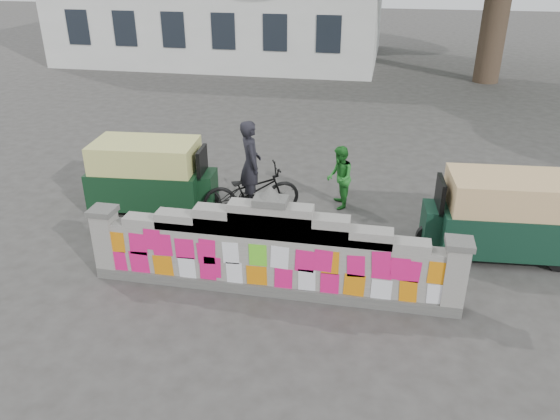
{
  "coord_description": "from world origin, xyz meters",
  "views": [
    {
      "loc": [
        1.69,
        -7.84,
        5.45
      ],
      "look_at": [
        -0.04,
        1.0,
        1.1
      ],
      "focal_mm": 35.0,
      "sensor_mm": 36.0,
      "label": 1
    }
  ],
  "objects_px": {
    "cyclist_bike": "(251,191)",
    "pedestrian": "(340,178)",
    "rickshaw_right": "(503,214)",
    "rickshaw_left": "(151,174)",
    "cyclist_rider": "(251,174)"
  },
  "relations": [
    {
      "from": "cyclist_rider",
      "to": "rickshaw_right",
      "type": "distance_m",
      "value": 5.2
    },
    {
      "from": "cyclist_rider",
      "to": "rickshaw_left",
      "type": "height_order",
      "value": "cyclist_rider"
    },
    {
      "from": "cyclist_bike",
      "to": "pedestrian",
      "type": "bearing_deg",
      "value": -92.2
    },
    {
      "from": "cyclist_bike",
      "to": "rickshaw_right",
      "type": "height_order",
      "value": "rickshaw_right"
    },
    {
      "from": "cyclist_rider",
      "to": "rickshaw_left",
      "type": "relative_size",
      "value": 0.66
    },
    {
      "from": "cyclist_bike",
      "to": "cyclist_rider",
      "type": "distance_m",
      "value": 0.39
    },
    {
      "from": "cyclist_rider",
      "to": "rickshaw_left",
      "type": "bearing_deg",
      "value": 68.13
    },
    {
      "from": "cyclist_bike",
      "to": "rickshaw_right",
      "type": "xyz_separation_m",
      "value": [
        5.15,
        -0.74,
        0.26
      ]
    },
    {
      "from": "pedestrian",
      "to": "rickshaw_right",
      "type": "bearing_deg",
      "value": 54.19
    },
    {
      "from": "cyclist_bike",
      "to": "cyclist_rider",
      "type": "bearing_deg",
      "value": -0.0
    },
    {
      "from": "rickshaw_right",
      "to": "pedestrian",
      "type": "bearing_deg",
      "value": -28.95
    },
    {
      "from": "cyclist_bike",
      "to": "rickshaw_left",
      "type": "height_order",
      "value": "rickshaw_left"
    },
    {
      "from": "rickshaw_left",
      "to": "pedestrian",
      "type": "bearing_deg",
      "value": 7.09
    },
    {
      "from": "cyclist_rider",
      "to": "pedestrian",
      "type": "height_order",
      "value": "cyclist_rider"
    },
    {
      "from": "pedestrian",
      "to": "rickshaw_right",
      "type": "xyz_separation_m",
      "value": [
        3.27,
        -1.5,
        0.1
      ]
    }
  ]
}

